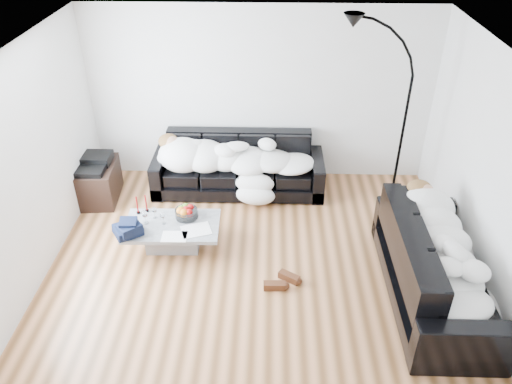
{
  "coord_description": "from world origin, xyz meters",
  "views": [
    {
      "loc": [
        0.15,
        -4.59,
        4.08
      ],
      "look_at": [
        0.0,
        0.3,
        0.9
      ],
      "focal_mm": 35.0,
      "sensor_mm": 36.0,
      "label": 1
    }
  ],
  "objects_px": {
    "shoes": "(281,281)",
    "floor_lamp": "(403,130)",
    "av_cabinet": "(98,182)",
    "sleeper_back": "(238,153)",
    "wine_glass_c": "(163,218)",
    "wine_glass_b": "(145,217)",
    "sleeper_right": "(441,249)",
    "coffee_table": "(173,235)",
    "fruit_bowl": "(186,211)",
    "candle_right": "(146,204)",
    "wine_glass_a": "(155,213)",
    "candle_left": "(137,205)",
    "sofa_right": "(437,264)",
    "sofa_back": "(238,165)",
    "stereo": "(93,162)"
  },
  "relations": [
    {
      "from": "sofa_right",
      "to": "wine_glass_c",
      "type": "height_order",
      "value": "sofa_right"
    },
    {
      "from": "candle_right",
      "to": "shoes",
      "type": "bearing_deg",
      "value": -28.36
    },
    {
      "from": "sleeper_right",
      "to": "floor_lamp",
      "type": "relative_size",
      "value": 0.82
    },
    {
      "from": "fruit_bowl",
      "to": "floor_lamp",
      "type": "xyz_separation_m",
      "value": [
        2.81,
        0.92,
        0.74
      ]
    },
    {
      "from": "sleeper_right",
      "to": "candle_right",
      "type": "distance_m",
      "value": 3.58
    },
    {
      "from": "av_cabinet",
      "to": "floor_lamp",
      "type": "xyz_separation_m",
      "value": [
        4.25,
        0.01,
        0.9
      ]
    },
    {
      "from": "sleeper_back",
      "to": "wine_glass_a",
      "type": "xyz_separation_m",
      "value": [
        -0.98,
        -1.21,
        -0.21
      ]
    },
    {
      "from": "sofa_back",
      "to": "fruit_bowl",
      "type": "relative_size",
      "value": 8.63
    },
    {
      "from": "candle_left",
      "to": "sleeper_back",
      "type": "bearing_deg",
      "value": 42.68
    },
    {
      "from": "fruit_bowl",
      "to": "candle_right",
      "type": "relative_size",
      "value": 1.18
    },
    {
      "from": "wine_glass_b",
      "to": "floor_lamp",
      "type": "distance_m",
      "value": 3.55
    },
    {
      "from": "shoes",
      "to": "wine_glass_a",
      "type": "bearing_deg",
      "value": 162.93
    },
    {
      "from": "sofa_back",
      "to": "av_cabinet",
      "type": "xyz_separation_m",
      "value": [
        -2.02,
        -0.32,
        -0.14
      ]
    },
    {
      "from": "sofa_back",
      "to": "sofa_right",
      "type": "xyz_separation_m",
      "value": [
        2.31,
        -2.16,
        0.04
      ]
    },
    {
      "from": "wine_glass_a",
      "to": "candle_left",
      "type": "relative_size",
      "value": 0.61
    },
    {
      "from": "stereo",
      "to": "candle_right",
      "type": "bearing_deg",
      "value": -41.8
    },
    {
      "from": "wine_glass_a",
      "to": "wine_glass_c",
      "type": "bearing_deg",
      "value": -42.22
    },
    {
      "from": "sofa_back",
      "to": "wine_glass_c",
      "type": "relative_size",
      "value": 15.18
    },
    {
      "from": "sofa_back",
      "to": "av_cabinet",
      "type": "height_order",
      "value": "sofa_back"
    },
    {
      "from": "wine_glass_b",
      "to": "candle_left",
      "type": "xyz_separation_m",
      "value": [
        -0.14,
        0.21,
        0.03
      ]
    },
    {
      "from": "sleeper_right",
      "to": "floor_lamp",
      "type": "bearing_deg",
      "value": 2.57
    },
    {
      "from": "wine_glass_b",
      "to": "candle_left",
      "type": "distance_m",
      "value": 0.25
    },
    {
      "from": "wine_glass_a",
      "to": "av_cabinet",
      "type": "bearing_deg",
      "value": 137.7
    },
    {
      "from": "sofa_right",
      "to": "wine_glass_c",
      "type": "relative_size",
      "value": 13.58
    },
    {
      "from": "wine_glass_a",
      "to": "candle_right",
      "type": "height_order",
      "value": "candle_right"
    },
    {
      "from": "coffee_table",
      "to": "shoes",
      "type": "distance_m",
      "value": 1.53
    },
    {
      "from": "coffee_table",
      "to": "wine_glass_b",
      "type": "distance_m",
      "value": 0.42
    },
    {
      "from": "sleeper_back",
      "to": "wine_glass_a",
      "type": "distance_m",
      "value": 1.57
    },
    {
      "from": "av_cabinet",
      "to": "sleeper_back",
      "type": "bearing_deg",
      "value": 2.86
    },
    {
      "from": "sleeper_back",
      "to": "candle_left",
      "type": "distance_m",
      "value": 1.67
    },
    {
      "from": "wine_glass_a",
      "to": "av_cabinet",
      "type": "height_order",
      "value": "av_cabinet"
    },
    {
      "from": "wine_glass_c",
      "to": "floor_lamp",
      "type": "relative_size",
      "value": 0.07
    },
    {
      "from": "coffee_table",
      "to": "fruit_bowl",
      "type": "bearing_deg",
      "value": 44.5
    },
    {
      "from": "wine_glass_b",
      "to": "sleeper_right",
      "type": "bearing_deg",
      "value": -13.01
    },
    {
      "from": "sleeper_back",
      "to": "floor_lamp",
      "type": "relative_size",
      "value": 0.9
    },
    {
      "from": "sofa_back",
      "to": "shoes",
      "type": "height_order",
      "value": "sofa_back"
    },
    {
      "from": "candle_right",
      "to": "shoes",
      "type": "relative_size",
      "value": 0.57
    },
    {
      "from": "sleeper_right",
      "to": "coffee_table",
      "type": "xyz_separation_m",
      "value": [
        -3.06,
        0.77,
        -0.48
      ]
    },
    {
      "from": "sleeper_back",
      "to": "candle_right",
      "type": "xyz_separation_m",
      "value": [
        -1.12,
        -1.07,
        -0.16
      ]
    },
    {
      "from": "shoes",
      "to": "floor_lamp",
      "type": "bearing_deg",
      "value": 57.03
    },
    {
      "from": "coffee_table",
      "to": "candle_left",
      "type": "relative_size",
      "value": 4.65
    },
    {
      "from": "fruit_bowl",
      "to": "wine_glass_a",
      "type": "relative_size",
      "value": 1.88
    },
    {
      "from": "av_cabinet",
      "to": "coffee_table",
      "type": "bearing_deg",
      "value": -44.92
    },
    {
      "from": "wine_glass_b",
      "to": "sleeper_back",
      "type": "bearing_deg",
      "value": 51.04
    },
    {
      "from": "wine_glass_a",
      "to": "wine_glass_b",
      "type": "xyz_separation_m",
      "value": [
        -0.09,
        -0.12,
        0.02
      ]
    },
    {
      "from": "candle_right",
      "to": "av_cabinet",
      "type": "distance_m",
      "value": 1.23
    },
    {
      "from": "sofa_right",
      "to": "fruit_bowl",
      "type": "height_order",
      "value": "sofa_right"
    },
    {
      "from": "wine_glass_a",
      "to": "candle_right",
      "type": "distance_m",
      "value": 0.19
    },
    {
      "from": "sleeper_back",
      "to": "wine_glass_c",
      "type": "bearing_deg",
      "value": -122.58
    },
    {
      "from": "shoes",
      "to": "candle_right",
      "type": "bearing_deg",
      "value": 161.11
    }
  ]
}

